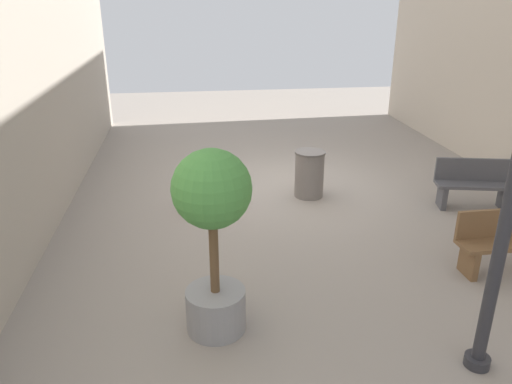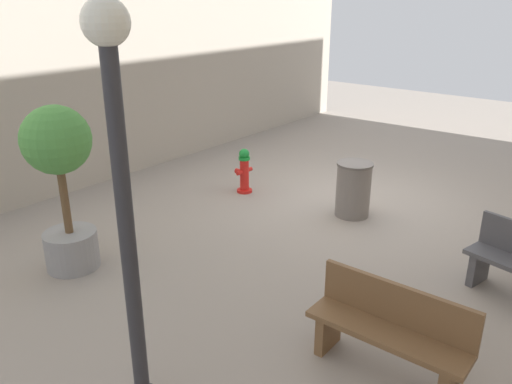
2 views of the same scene
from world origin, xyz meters
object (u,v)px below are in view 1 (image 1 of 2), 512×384
(planter_tree, at_px, (213,225))
(bench_far, at_px, (510,240))
(bench_near, at_px, (474,184))
(fire_hydrant, at_px, (202,187))
(trash_bin, at_px, (309,174))

(planter_tree, bearing_deg, bench_far, -169.62)
(bench_near, bearing_deg, fire_hydrant, -7.35)
(fire_hydrant, distance_m, trash_bin, 2.21)
(fire_hydrant, bearing_deg, planter_tree, 90.18)
(bench_far, bearing_deg, trash_bin, -55.83)
(bench_near, distance_m, trash_bin, 3.17)
(fire_hydrant, bearing_deg, trash_bin, -171.34)
(bench_near, xyz_separation_m, planter_tree, (5.17, 3.10, 0.93))
(bench_near, distance_m, planter_tree, 6.11)
(bench_near, height_order, trash_bin, trash_bin)
(bench_near, bearing_deg, planter_tree, 30.96)
(bench_near, xyz_separation_m, trash_bin, (3.00, -1.00, -0.00))
(bench_near, xyz_separation_m, bench_far, (0.76, 2.30, 0.01))
(planter_tree, distance_m, trash_bin, 4.74)
(bench_near, height_order, planter_tree, planter_tree)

